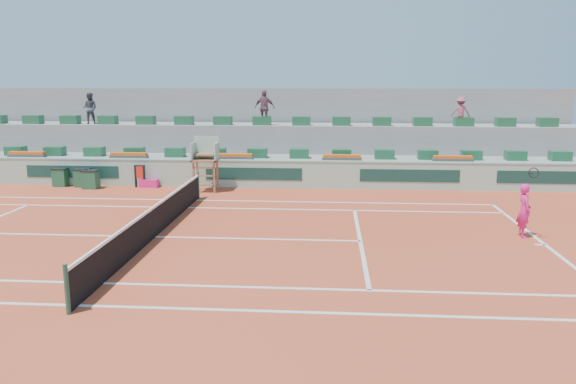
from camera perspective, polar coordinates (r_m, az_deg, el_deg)
name	(u,v)px	position (r m, az deg, el deg)	size (l,w,h in m)	color
ground	(155,237)	(18.13, -13.35, -4.46)	(90.00, 90.00, 0.00)	#AA3B21
seating_tier_lower	(220,167)	(28.17, -6.91, 2.58)	(36.00, 4.00, 1.20)	gray
seating_tier_upper	(226,149)	(29.63, -6.35, 4.39)	(36.00, 2.40, 2.60)	gray
stadium_back_wall	(231,129)	(31.10, -5.85, 6.39)	(36.00, 0.40, 4.40)	gray
player_bag	(149,183)	(26.49, -13.94, 0.87)	(0.84, 0.37, 0.37)	#EB1E83
spectator_left	(90,108)	(31.01, -19.48, 8.03)	(0.78, 0.61, 1.61)	#474853
spectator_mid	(265,108)	(28.50, -2.39, 8.56)	(1.02, 0.43, 1.75)	#704B57
spectator_right	(461,112)	(28.94, 17.12, 7.80)	(0.92, 0.53, 1.43)	#994C5B
court_lines	(155,237)	(18.13, -13.35, -4.45)	(23.89, 11.09, 0.01)	silver
tennis_net	(154,221)	(18.00, -13.43, -2.85)	(0.10, 11.97, 1.10)	black
advertising_hoarding	(211,173)	(26.02, -7.79, 1.91)	(36.00, 0.34, 1.26)	#94BBA3
umpire_chair	(206,156)	(24.93, -8.37, 3.60)	(1.10, 0.90, 2.40)	brown
seat_row_lower	(216,153)	(27.18, -7.31, 4.00)	(32.90, 0.60, 0.44)	#1B5331
seat_row_upper	(223,120)	(28.90, -6.63, 7.23)	(32.90, 0.60, 0.44)	#1B5331
flower_planters	(181,156)	(26.76, -10.80, 3.59)	(26.80, 0.36, 0.28)	#474747
drink_cooler_a	(91,179)	(26.92, -19.42, 1.23)	(0.69, 0.60, 0.84)	#1A4E31
drink_cooler_b	(83,178)	(27.49, -20.14, 1.38)	(0.67, 0.58, 0.84)	#1A4E31
drink_cooler_c	(61,177)	(27.99, -22.11, 1.40)	(0.63, 0.55, 0.84)	#1A4E31
towel_rack	(140,174)	(26.49, -14.82, 1.74)	(0.52, 0.09, 1.03)	black
tennis_player	(524,210)	(18.97, 22.87, -1.71)	(0.41, 0.87, 2.28)	#EB1E83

